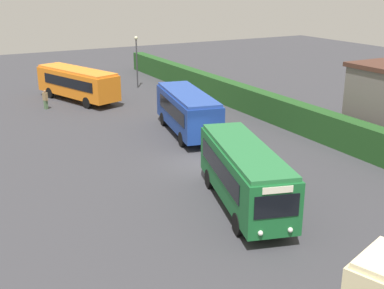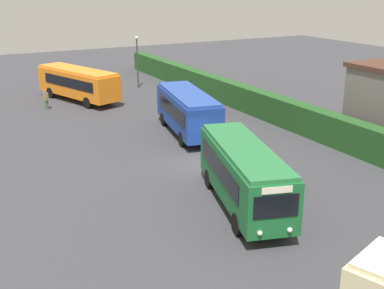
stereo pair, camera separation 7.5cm
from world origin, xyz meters
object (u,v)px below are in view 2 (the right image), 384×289
Objects in this scene: person_center at (46,99)px; person_right at (207,109)px; bus_orange at (78,82)px; person_left at (102,87)px; bus_green at (244,173)px; lamppost at (137,55)px; bus_blue at (188,110)px.

person_center is 0.86× the size of person_right.
bus_orange is 5.86× the size of person_center.
person_left is 12.92m from person_right.
bus_orange is 1.10× the size of bus_green.
lamppost is (-14.77, 0.30, 2.27)m from person_right.
bus_green is 4.85× the size of person_left.
person_right is 0.37× the size of lamppost.
lamppost is at bearing -176.37° from person_center.
lamppost is (-2.64, 4.73, 2.33)m from person_left.
lamppost reaches higher than person_left.
lamppost reaches higher than person_right.
bus_blue reaches higher than person_left.
lamppost reaches higher than bus_orange.
bus_green reaches higher than bus_orange.
person_right is (10.24, 10.13, 0.17)m from person_center.
person_right is at bearing -158.78° from person_left.
bus_green is at bearing 162.96° from bus_orange.
person_center is at bearing 97.60° from bus_orange.
person_left is at bearing 178.53° from person_center.
bus_green is 4.57× the size of person_right.
person_left is (-14.12, -1.67, -0.80)m from bus_blue.
lamppost is (-16.76, 3.06, 1.54)m from bus_blue.
bus_blue is 14.30m from person_center.
person_center is (1.90, -5.69, -0.10)m from person_left.
lamppost reaches higher than bus_green.
bus_blue is at bearing -178.66° from bus_green.
person_left is 5.90m from lamppost.
bus_orange reaches higher than person_center.
bus_green is 24.56m from person_center.
bus_green is 26.16m from person_left.
bus_green reaches higher than person_left.
bus_blue reaches higher than bus_orange.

